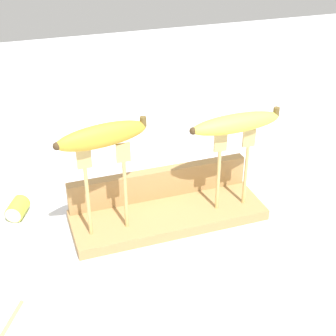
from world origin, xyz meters
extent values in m
plane|color=silver|center=(0.00, 0.00, 0.00)|extent=(3.00, 3.00, 0.00)
cube|color=#A87F4C|center=(0.00, 0.00, 0.01)|extent=(0.39, 0.14, 0.02)
cube|color=#A87F4C|center=(0.00, 0.06, 0.05)|extent=(0.38, 0.02, 0.06)
cylinder|color=tan|center=(-0.16, -0.02, 0.09)|extent=(0.01, 0.01, 0.14)
cube|color=tan|center=(-0.16, -0.02, 0.18)|extent=(0.03, 0.00, 0.04)
cylinder|color=tan|center=(-0.09, -0.02, 0.09)|extent=(0.01, 0.01, 0.14)
cube|color=tan|center=(-0.09, -0.02, 0.18)|extent=(0.03, 0.00, 0.04)
cylinder|color=tan|center=(0.10, -0.02, 0.09)|extent=(0.01, 0.01, 0.13)
cube|color=tan|center=(0.10, -0.02, 0.17)|extent=(0.03, 0.00, 0.04)
cylinder|color=tan|center=(0.16, -0.02, 0.09)|extent=(0.01, 0.01, 0.13)
cube|color=tan|center=(0.16, -0.02, 0.17)|extent=(0.03, 0.00, 0.04)
ellipsoid|color=gold|center=(-0.13, -0.02, 0.22)|extent=(0.17, 0.06, 0.04)
cylinder|color=brown|center=(-0.05, -0.01, 0.23)|extent=(0.01, 0.01, 0.02)
sphere|color=#3F2D19|center=(-0.21, -0.04, 0.22)|extent=(0.01, 0.01, 0.01)
ellipsoid|color=#DBD147|center=(0.13, -0.02, 0.21)|extent=(0.19, 0.05, 0.04)
cylinder|color=brown|center=(0.21, -0.02, 0.22)|extent=(0.01, 0.01, 0.02)
sphere|color=#3F2D19|center=(0.04, -0.03, 0.21)|extent=(0.01, 0.01, 0.01)
cylinder|color=tan|center=(-0.34, -0.20, 0.00)|extent=(0.08, 0.13, 0.01)
cylinder|color=#B2C138|center=(-0.29, 0.11, 0.02)|extent=(0.05, 0.06, 0.04)
cylinder|color=beige|center=(-0.30, 0.09, 0.02)|extent=(0.03, 0.02, 0.03)
camera|label=1|loc=(-0.27, -0.76, 0.59)|focal=51.68mm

